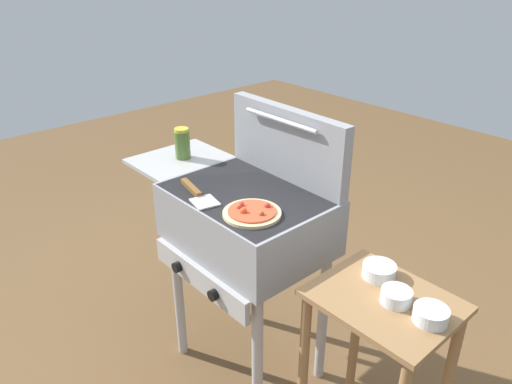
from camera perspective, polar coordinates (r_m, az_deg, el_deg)
ground_plane at (r=2.47m, az=-0.82°, el=-19.08°), size 8.00×8.00×0.00m
grill at (r=2.01m, az=-1.31°, el=-3.62°), size 0.96×0.53×0.90m
grill_lid_open at (r=2.01m, az=3.62°, el=5.64°), size 0.63×0.09×0.30m
pizza_pepperoni at (r=1.77m, az=-0.49°, el=-2.38°), size 0.21×0.21×0.04m
sauce_jar at (r=2.26m, az=-8.53°, el=5.58°), size 0.07×0.07×0.14m
spatula at (r=1.93m, az=-6.90°, el=-0.17°), size 0.27×0.11×0.02m
prep_table at (r=1.78m, az=13.83°, el=-17.46°), size 0.44×0.36×0.77m
topping_bowl_near at (r=1.72m, az=14.07°, el=-8.89°), size 0.11×0.11×0.04m
topping_bowl_far at (r=1.62m, az=15.93°, el=-11.60°), size 0.10×0.10×0.04m
topping_bowl_middle at (r=1.58m, az=19.59°, el=-13.31°), size 0.11×0.11×0.04m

